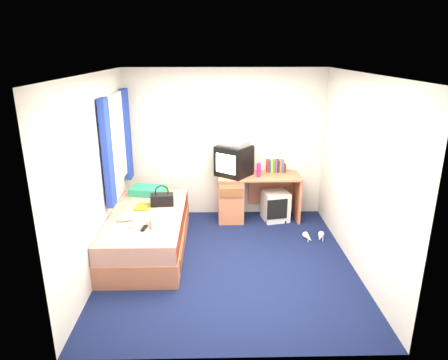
{
  "coord_description": "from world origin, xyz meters",
  "views": [
    {
      "loc": [
        -0.16,
        -4.63,
        2.66
      ],
      "look_at": [
        -0.04,
        0.7,
        0.91
      ],
      "focal_mm": 32.0,
      "sensor_mm": 36.0,
      "label": 1
    }
  ],
  "objects_px": {
    "desk": "(242,195)",
    "storage_cube": "(275,206)",
    "picture_frame": "(284,168)",
    "colour_swatch_fan": "(137,228)",
    "vcr": "(234,144)",
    "crt_tv": "(234,161)",
    "handbag": "(162,199)",
    "pink_water_bottle": "(259,171)",
    "white_heels": "(314,237)",
    "pillow": "(148,191)",
    "towel": "(164,221)",
    "water_bottle": "(126,219)",
    "remote_control": "(144,228)",
    "aerosol_can": "(249,170)",
    "bed": "(148,232)",
    "magazine": "(143,207)"
  },
  "relations": [
    {
      "from": "desk",
      "to": "storage_cube",
      "type": "height_order",
      "value": "desk"
    },
    {
      "from": "colour_swatch_fan",
      "to": "remote_control",
      "type": "xyz_separation_m",
      "value": [
        0.1,
        -0.02,
        0.0
      ]
    },
    {
      "from": "magazine",
      "to": "white_heels",
      "type": "relative_size",
      "value": 0.85
    },
    {
      "from": "picture_frame",
      "to": "colour_swatch_fan",
      "type": "bearing_deg",
      "value": -149.14
    },
    {
      "from": "aerosol_can",
      "to": "white_heels",
      "type": "bearing_deg",
      "value": -40.91
    },
    {
      "from": "towel",
      "to": "colour_swatch_fan",
      "type": "bearing_deg",
      "value": -162.9
    },
    {
      "from": "bed",
      "to": "pink_water_bottle",
      "type": "bearing_deg",
      "value": 30.45
    },
    {
      "from": "desk",
      "to": "magazine",
      "type": "distance_m",
      "value": 1.67
    },
    {
      "from": "crt_tv",
      "to": "colour_swatch_fan",
      "type": "xyz_separation_m",
      "value": [
        -1.28,
        -1.51,
        -0.44
      ]
    },
    {
      "from": "bed",
      "to": "pink_water_bottle",
      "type": "xyz_separation_m",
      "value": [
        1.62,
        0.95,
        0.59
      ]
    },
    {
      "from": "pink_water_bottle",
      "to": "magazine",
      "type": "bearing_deg",
      "value": -157.07
    },
    {
      "from": "desk",
      "to": "magazine",
      "type": "bearing_deg",
      "value": -150.47
    },
    {
      "from": "pillow",
      "to": "towel",
      "type": "bearing_deg",
      "value": -71.69
    },
    {
      "from": "storage_cube",
      "to": "handbag",
      "type": "bearing_deg",
      "value": -170.6
    },
    {
      "from": "pillow",
      "to": "remote_control",
      "type": "xyz_separation_m",
      "value": [
        0.14,
        -1.24,
        -0.05
      ]
    },
    {
      "from": "handbag",
      "to": "pink_water_bottle",
      "type": "bearing_deg",
      "value": 18.19
    },
    {
      "from": "picture_frame",
      "to": "pink_water_bottle",
      "type": "height_order",
      "value": "pink_water_bottle"
    },
    {
      "from": "desk",
      "to": "water_bottle",
      "type": "bearing_deg",
      "value": -140.8
    },
    {
      "from": "vcr",
      "to": "crt_tv",
      "type": "bearing_deg",
      "value": -90.26
    },
    {
      "from": "picture_frame",
      "to": "remote_control",
      "type": "height_order",
      "value": "picture_frame"
    },
    {
      "from": "pink_water_bottle",
      "to": "aerosol_can",
      "type": "height_order",
      "value": "pink_water_bottle"
    },
    {
      "from": "pink_water_bottle",
      "to": "handbag",
      "type": "xyz_separation_m",
      "value": [
        -1.44,
        -0.64,
        -0.23
      ]
    },
    {
      "from": "handbag",
      "to": "remote_control",
      "type": "height_order",
      "value": "handbag"
    },
    {
      "from": "water_bottle",
      "to": "bed",
      "type": "bearing_deg",
      "value": 47.46
    },
    {
      "from": "storage_cube",
      "to": "vcr",
      "type": "distance_m",
      "value": 1.23
    },
    {
      "from": "pillow",
      "to": "desk",
      "type": "xyz_separation_m",
      "value": [
        1.45,
        0.29,
        -0.19
      ]
    },
    {
      "from": "desk",
      "to": "storage_cube",
      "type": "xyz_separation_m",
      "value": [
        0.55,
        -0.06,
        -0.16
      ]
    },
    {
      "from": "pillow",
      "to": "pink_water_bottle",
      "type": "xyz_separation_m",
      "value": [
        1.71,
        0.19,
        0.26
      ]
    },
    {
      "from": "remote_control",
      "to": "storage_cube",
      "type": "bearing_deg",
      "value": 45.57
    },
    {
      "from": "desk",
      "to": "remote_control",
      "type": "bearing_deg",
      "value": -130.63
    },
    {
      "from": "vcr",
      "to": "colour_swatch_fan",
      "type": "distance_m",
      "value": 2.11
    },
    {
      "from": "pillow",
      "to": "water_bottle",
      "type": "bearing_deg",
      "value": -97.28
    },
    {
      "from": "desk",
      "to": "handbag",
      "type": "distance_m",
      "value": 1.41
    },
    {
      "from": "desk",
      "to": "bed",
      "type": "bearing_deg",
      "value": -142.36
    },
    {
      "from": "storage_cube",
      "to": "colour_swatch_fan",
      "type": "bearing_deg",
      "value": -155.29
    },
    {
      "from": "pink_water_bottle",
      "to": "white_heels",
      "type": "xyz_separation_m",
      "value": [
        0.76,
        -0.71,
        -0.81
      ]
    },
    {
      "from": "towel",
      "to": "water_bottle",
      "type": "xyz_separation_m",
      "value": [
        -0.5,
        0.12,
        -0.02
      ]
    },
    {
      "from": "towel",
      "to": "magazine",
      "type": "height_order",
      "value": "towel"
    },
    {
      "from": "desk",
      "to": "storage_cube",
      "type": "relative_size",
      "value": 2.69
    },
    {
      "from": "crt_tv",
      "to": "towel",
      "type": "bearing_deg",
      "value": -86.45
    },
    {
      "from": "pillow",
      "to": "vcr",
      "type": "relative_size",
      "value": 1.27
    },
    {
      "from": "storage_cube",
      "to": "magazine",
      "type": "distance_m",
      "value": 2.16
    },
    {
      "from": "pillow",
      "to": "white_heels",
      "type": "relative_size",
      "value": 1.58
    },
    {
      "from": "desk",
      "to": "magazine",
      "type": "height_order",
      "value": "desk"
    },
    {
      "from": "white_heels",
      "to": "desk",
      "type": "bearing_deg",
      "value": 141.54
    },
    {
      "from": "bed",
      "to": "colour_swatch_fan",
      "type": "relative_size",
      "value": 9.09
    },
    {
      "from": "colour_swatch_fan",
      "to": "pink_water_bottle",
      "type": "bearing_deg",
      "value": 40.37
    },
    {
      "from": "picture_frame",
      "to": "colour_swatch_fan",
      "type": "relative_size",
      "value": 0.64
    },
    {
      "from": "white_heels",
      "to": "pillow",
      "type": "bearing_deg",
      "value": 168.04
    },
    {
      "from": "vcr",
      "to": "picture_frame",
      "type": "distance_m",
      "value": 0.95
    }
  ]
}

